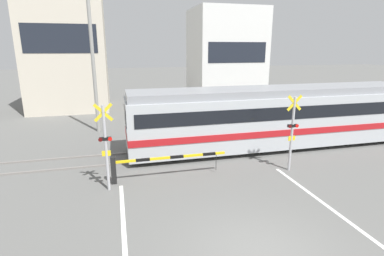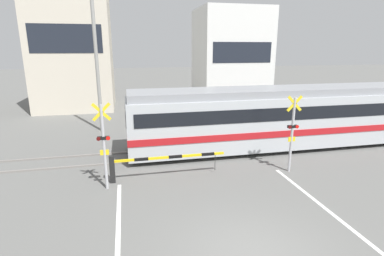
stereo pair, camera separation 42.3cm
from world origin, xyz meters
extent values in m
cube|color=gray|center=(0.00, 7.40, 0.04)|extent=(50.00, 0.10, 0.08)
cube|color=gray|center=(0.00, 8.83, 0.04)|extent=(50.00, 0.10, 0.08)
cube|color=white|center=(3.41, 0.56, 0.00)|extent=(0.14, 9.11, 0.01)
cube|color=#B7BCC1|center=(4.91, 8.12, 1.56)|extent=(15.86, 2.81, 2.66)
cube|color=gray|center=(4.91, 8.12, 3.07)|extent=(15.70, 2.47, 0.36)
cube|color=red|center=(4.91, 8.12, 1.16)|extent=(15.87, 2.86, 0.32)
cube|color=black|center=(4.91, 8.12, 2.16)|extent=(15.22, 2.85, 0.64)
cube|color=black|center=(-3.03, 8.12, 2.16)|extent=(0.03, 1.97, 0.80)
cylinder|color=black|center=(-0.01, 7.40, 0.38)|extent=(0.76, 0.12, 0.76)
cylinder|color=black|center=(-0.01, 8.83, 0.38)|extent=(0.76, 0.12, 0.76)
cylinder|color=black|center=(9.83, 7.40, 0.38)|extent=(0.76, 0.12, 0.76)
cylinder|color=black|center=(9.83, 8.83, 0.38)|extent=(0.76, 0.12, 0.76)
cube|color=black|center=(-3.66, 5.41, 0.56)|extent=(0.20, 0.20, 1.13)
cube|color=yellow|center=(-1.34, 5.41, 0.89)|extent=(4.66, 0.09, 0.09)
cube|color=black|center=(-2.50, 5.41, 0.89)|extent=(0.56, 0.10, 0.10)
cube|color=black|center=(-1.10, 5.41, 0.89)|extent=(0.56, 0.10, 0.10)
cube|color=black|center=(0.29, 5.41, 0.89)|extent=(0.56, 0.10, 0.10)
cylinder|color=black|center=(0.62, 5.41, 0.49)|extent=(0.02, 0.02, 0.71)
cube|color=black|center=(3.66, 11.18, 0.56)|extent=(0.20, 0.20, 1.13)
cube|color=yellow|center=(1.34, 11.18, 0.89)|extent=(4.66, 0.09, 0.09)
cube|color=black|center=(2.50, 11.18, 0.89)|extent=(0.56, 0.10, 0.10)
cube|color=black|center=(1.10, 11.18, 0.89)|extent=(0.56, 0.10, 0.10)
cube|color=black|center=(-0.29, 11.18, 0.89)|extent=(0.56, 0.10, 0.10)
cylinder|color=black|center=(-0.62, 11.18, 0.49)|extent=(0.02, 0.02, 0.71)
cylinder|color=#B2B2B7|center=(-3.86, 4.90, 1.64)|extent=(0.11, 0.11, 3.28)
cube|color=yellow|center=(-3.86, 4.90, 3.02)|extent=(0.68, 0.04, 0.68)
cube|color=yellow|center=(-3.86, 4.90, 3.02)|extent=(0.68, 0.04, 0.68)
cube|color=black|center=(-3.86, 4.90, 2.04)|extent=(0.44, 0.12, 0.12)
cylinder|color=#4C0C0C|center=(-4.03, 4.83, 2.04)|extent=(0.15, 0.03, 0.15)
cylinder|color=red|center=(-3.69, 4.83, 2.04)|extent=(0.15, 0.03, 0.15)
cube|color=yellow|center=(-3.86, 4.88, 1.48)|extent=(0.32, 0.03, 0.20)
cylinder|color=#B2B2B7|center=(3.86, 4.90, 1.64)|extent=(0.11, 0.11, 3.28)
cube|color=yellow|center=(3.86, 4.90, 3.02)|extent=(0.68, 0.04, 0.68)
cube|color=yellow|center=(3.86, 4.90, 3.02)|extent=(0.68, 0.04, 0.68)
cube|color=black|center=(3.86, 4.90, 2.04)|extent=(0.44, 0.12, 0.12)
cylinder|color=#4C0C0C|center=(3.69, 4.83, 2.04)|extent=(0.15, 0.03, 0.15)
cylinder|color=red|center=(4.03, 4.83, 2.04)|extent=(0.15, 0.03, 0.15)
cube|color=yellow|center=(3.86, 4.88, 1.48)|extent=(0.32, 0.03, 0.20)
cylinder|color=#33384C|center=(-1.50, 12.93, 0.39)|extent=(0.13, 0.13, 0.78)
cylinder|color=#33384C|center=(-1.36, 12.93, 0.39)|extent=(0.13, 0.13, 0.78)
cube|color=navy|center=(-1.43, 12.93, 1.08)|extent=(0.38, 0.22, 0.61)
sphere|color=tan|center=(-1.43, 12.93, 1.50)|extent=(0.21, 0.21, 0.21)
cube|color=beige|center=(-7.22, 22.32, 5.41)|extent=(6.41, 6.07, 10.83)
cube|color=#1E232D|center=(-7.22, 19.28, 5.96)|extent=(5.39, 0.03, 2.17)
cube|color=white|center=(7.23, 22.32, 4.44)|extent=(6.44, 6.07, 8.88)
cube|color=#1E232D|center=(7.23, 19.28, 4.88)|extent=(5.41, 0.03, 1.78)
cylinder|color=gray|center=(-4.61, 13.68, 4.30)|extent=(0.22, 0.22, 8.59)
camera|label=1|loc=(-3.38, -6.03, 5.24)|focal=28.00mm
camera|label=2|loc=(-2.97, -6.13, 5.24)|focal=28.00mm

